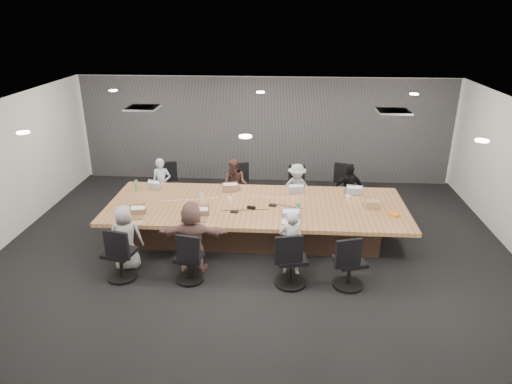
# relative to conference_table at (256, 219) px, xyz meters

# --- Properties ---
(floor) EXTENTS (10.00, 8.00, 0.00)m
(floor) POSITION_rel_conference_table_xyz_m (0.00, -0.50, -0.40)
(floor) COLOR black
(floor) RESTS_ON ground
(ceiling) EXTENTS (10.00, 8.00, 0.00)m
(ceiling) POSITION_rel_conference_table_xyz_m (0.00, -0.50, 2.40)
(ceiling) COLOR white
(ceiling) RESTS_ON wall_back
(wall_back) EXTENTS (10.00, 0.00, 2.80)m
(wall_back) POSITION_rel_conference_table_xyz_m (0.00, 3.50, 1.00)
(wall_back) COLOR silver
(wall_back) RESTS_ON ground
(wall_front) EXTENTS (10.00, 0.00, 2.80)m
(wall_front) POSITION_rel_conference_table_xyz_m (0.00, -4.50, 1.00)
(wall_front) COLOR silver
(wall_front) RESTS_ON ground
(curtain) EXTENTS (9.80, 0.04, 2.80)m
(curtain) POSITION_rel_conference_table_xyz_m (0.00, 3.42, 1.00)
(curtain) COLOR #504F54
(curtain) RESTS_ON ground
(conference_table) EXTENTS (6.00, 2.20, 0.74)m
(conference_table) POSITION_rel_conference_table_xyz_m (0.00, 0.00, 0.00)
(conference_table) COLOR #412B1E
(conference_table) RESTS_ON ground
(chair_0) EXTENTS (0.58, 0.58, 0.74)m
(chair_0) POSITION_rel_conference_table_xyz_m (-2.31, 1.70, -0.03)
(chair_0) COLOR black
(chair_0) RESTS_ON ground
(chair_1) EXTENTS (0.64, 0.64, 0.76)m
(chair_1) POSITION_rel_conference_table_xyz_m (-0.58, 1.70, -0.02)
(chair_1) COLOR black
(chair_1) RESTS_ON ground
(chair_2) EXTENTS (0.50, 0.50, 0.72)m
(chair_2) POSITION_rel_conference_table_xyz_m (0.84, 1.70, -0.04)
(chair_2) COLOR black
(chair_2) RESTS_ON ground
(chair_3) EXTENTS (0.70, 0.70, 0.83)m
(chair_3) POSITION_rel_conference_table_xyz_m (2.02, 1.70, 0.01)
(chair_3) COLOR black
(chair_3) RESTS_ON ground
(chair_4) EXTENTS (0.68, 0.68, 0.83)m
(chair_4) POSITION_rel_conference_table_xyz_m (-2.26, -1.70, 0.02)
(chair_4) COLOR black
(chair_4) RESTS_ON ground
(chair_5) EXTENTS (0.61, 0.61, 0.77)m
(chair_5) POSITION_rel_conference_table_xyz_m (-1.05, -1.70, -0.02)
(chair_5) COLOR black
(chair_5) RESTS_ON ground
(chair_6) EXTENTS (0.68, 0.68, 0.86)m
(chair_6) POSITION_rel_conference_table_xyz_m (0.70, -1.70, 0.03)
(chair_6) COLOR black
(chair_6) RESTS_ON ground
(chair_7) EXTENTS (0.68, 0.68, 0.80)m
(chair_7) POSITION_rel_conference_table_xyz_m (1.69, -1.70, 0.00)
(chair_7) COLOR black
(chair_7) RESTS_ON ground
(person_0) EXTENTS (0.47, 0.33, 1.21)m
(person_0) POSITION_rel_conference_table_xyz_m (-2.31, 1.35, 0.20)
(person_0) COLOR #ABBCD0
(person_0) RESTS_ON ground
(laptop_0) EXTENTS (0.34, 0.27, 0.02)m
(laptop_0) POSITION_rel_conference_table_xyz_m (-2.31, 0.80, 0.35)
(laptop_0) COLOR #B2B2B7
(laptop_0) RESTS_ON conference_table
(person_1) EXTENTS (0.70, 0.60, 1.24)m
(person_1) POSITION_rel_conference_table_xyz_m (-0.58, 1.35, 0.22)
(person_1) COLOR #442D27
(person_1) RESTS_ON ground
(laptop_1) EXTENTS (0.37, 0.28, 0.02)m
(laptop_1) POSITION_rel_conference_table_xyz_m (-0.58, 0.80, 0.35)
(laptop_1) COLOR #8C6647
(laptop_1) RESTS_ON conference_table
(person_2) EXTENTS (0.83, 0.58, 1.16)m
(person_2) POSITION_rel_conference_table_xyz_m (0.84, 1.35, 0.18)
(person_2) COLOR #999E99
(person_2) RESTS_ON ground
(laptop_2) EXTENTS (0.38, 0.30, 0.02)m
(laptop_2) POSITION_rel_conference_table_xyz_m (0.84, 0.80, 0.35)
(laptop_2) COLOR #B2B2B7
(laptop_2) RESTS_ON conference_table
(person_3) EXTENTS (0.72, 0.39, 1.17)m
(person_3) POSITION_rel_conference_table_xyz_m (2.02, 1.35, 0.18)
(person_3) COLOR black
(person_3) RESTS_ON ground
(laptop_3) EXTENTS (0.36, 0.27, 0.02)m
(laptop_3) POSITION_rel_conference_table_xyz_m (2.02, 0.80, 0.35)
(laptop_3) COLOR #B2B2B7
(laptop_3) RESTS_ON conference_table
(person_4) EXTENTS (0.67, 0.51, 1.23)m
(person_4) POSITION_rel_conference_table_xyz_m (-2.26, -1.35, 0.21)
(person_4) COLOR #979797
(person_4) RESTS_ON ground
(laptop_4) EXTENTS (0.33, 0.26, 0.02)m
(laptop_4) POSITION_rel_conference_table_xyz_m (-2.26, -0.80, 0.35)
(laptop_4) COLOR #8C6647
(laptop_4) RESTS_ON conference_table
(person_5) EXTENTS (1.25, 0.45, 1.33)m
(person_5) POSITION_rel_conference_table_xyz_m (-1.05, -1.35, 0.26)
(person_5) COLOR #7C5651
(person_5) RESTS_ON ground
(laptop_5) EXTENTS (0.37, 0.27, 0.02)m
(laptop_5) POSITION_rel_conference_table_xyz_m (-1.05, -0.80, 0.35)
(laptop_5) COLOR #8C6647
(laptop_5) RESTS_ON conference_table
(person_6) EXTENTS (0.47, 0.34, 1.21)m
(person_6) POSITION_rel_conference_table_xyz_m (0.70, -1.35, 0.20)
(person_6) COLOR #A9ABAE
(person_6) RESTS_ON ground
(laptop_6) EXTENTS (0.37, 0.26, 0.02)m
(laptop_6) POSITION_rel_conference_table_xyz_m (0.70, -0.80, 0.35)
(laptop_6) COLOR #B2B2B7
(laptop_6) RESTS_ON conference_table
(bottle_green_left) EXTENTS (0.08, 0.08, 0.24)m
(bottle_green_left) POSITION_rel_conference_table_xyz_m (-2.65, 0.58, 0.46)
(bottle_green_left) COLOR green
(bottle_green_left) RESTS_ON conference_table
(bottle_green_right) EXTENTS (0.09, 0.09, 0.26)m
(bottle_green_right) POSITION_rel_conference_table_xyz_m (0.83, -0.48, 0.47)
(bottle_green_right) COLOR green
(bottle_green_right) RESTS_ON conference_table
(bottle_clear) EXTENTS (0.07, 0.07, 0.22)m
(bottle_clear) POSITION_rel_conference_table_xyz_m (-1.11, -0.02, 0.45)
(bottle_clear) COLOR silver
(bottle_clear) RESTS_ON conference_table
(cup_white_far) EXTENTS (0.10, 0.10, 0.09)m
(cup_white_far) POSITION_rel_conference_table_xyz_m (-0.55, 0.12, 0.38)
(cup_white_far) COLOR white
(cup_white_far) RESTS_ON conference_table
(cup_white_near) EXTENTS (0.11, 0.11, 0.10)m
(cup_white_near) POSITION_rel_conference_table_xyz_m (1.88, 0.34, 0.39)
(cup_white_near) COLOR white
(cup_white_near) RESTS_ON conference_table
(mug_brown) EXTENTS (0.09, 0.09, 0.11)m
(mug_brown) POSITION_rel_conference_table_xyz_m (-2.32, -0.41, 0.39)
(mug_brown) COLOR brown
(mug_brown) RESTS_ON conference_table
(mic_left) EXTENTS (0.16, 0.12, 0.03)m
(mic_left) POSITION_rel_conference_table_xyz_m (-0.40, -0.42, 0.35)
(mic_left) COLOR black
(mic_left) RESTS_ON conference_table
(mic_right) EXTENTS (0.16, 0.12, 0.03)m
(mic_right) POSITION_rel_conference_table_xyz_m (0.33, -0.05, 0.35)
(mic_right) COLOR black
(mic_right) RESTS_ON conference_table
(stapler) EXTENTS (0.17, 0.07, 0.06)m
(stapler) POSITION_rel_conference_table_xyz_m (-0.08, -0.23, 0.37)
(stapler) COLOR black
(stapler) RESTS_ON conference_table
(canvas_bag) EXTENTS (0.27, 0.18, 0.14)m
(canvas_bag) POSITION_rel_conference_table_xyz_m (2.32, 0.01, 0.41)
(canvas_bag) COLOR #A08263
(canvas_bag) RESTS_ON conference_table
(snack_packet) EXTENTS (0.23, 0.22, 0.04)m
(snack_packet) POSITION_rel_conference_table_xyz_m (2.65, -0.37, 0.36)
(snack_packet) COLOR orange
(snack_packet) RESTS_ON conference_table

